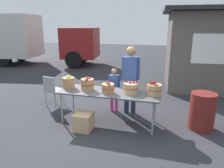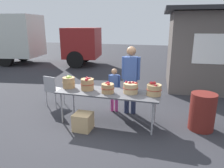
% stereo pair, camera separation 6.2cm
% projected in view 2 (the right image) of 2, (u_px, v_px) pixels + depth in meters
% --- Properties ---
extents(ground_plane, '(40.00, 40.00, 0.00)m').
position_uv_depth(ground_plane, '(108.00, 122.00, 4.88)').
color(ground_plane, '#2D2D33').
extents(market_table, '(2.30, 0.76, 0.75)m').
position_uv_depth(market_table, '(108.00, 93.00, 4.68)').
color(market_table, '#4C4C51').
rests_on(market_table, ground).
extents(apple_basket_green_0, '(0.30, 0.30, 0.29)m').
position_uv_depth(apple_basket_green_0, '(69.00, 82.00, 4.94)').
color(apple_basket_green_0, '#A87F51').
rests_on(apple_basket_green_0, market_table).
extents(apple_basket_red_0, '(0.31, 0.31, 0.30)m').
position_uv_depth(apple_basket_red_0, '(87.00, 84.00, 4.78)').
color(apple_basket_red_0, '#A87F51').
rests_on(apple_basket_red_0, market_table).
extents(apple_basket_red_1, '(0.30, 0.30, 0.26)m').
position_uv_depth(apple_basket_red_1, '(108.00, 88.00, 4.57)').
color(apple_basket_red_1, '#A87F51').
rests_on(apple_basket_red_1, market_table).
extents(apple_basket_red_2, '(0.33, 0.33, 0.27)m').
position_uv_depth(apple_basket_red_2, '(131.00, 88.00, 4.56)').
color(apple_basket_red_2, tan).
rests_on(apple_basket_red_2, market_table).
extents(apple_basket_red_3, '(0.32, 0.32, 0.29)m').
position_uv_depth(apple_basket_red_3, '(154.00, 89.00, 4.42)').
color(apple_basket_red_3, tan).
rests_on(apple_basket_red_3, market_table).
extents(vendor_adult, '(0.45, 0.24, 1.71)m').
position_uv_depth(vendor_adult, '(131.00, 75.00, 5.12)').
color(vendor_adult, '#262D4C').
rests_on(vendor_adult, ground).
extents(child_customer, '(0.30, 0.17, 1.15)m').
position_uv_depth(child_customer, '(114.00, 87.00, 5.33)').
color(child_customer, '#CC3F8C').
rests_on(child_customer, ground).
extents(box_truck, '(7.95, 3.42, 2.75)m').
position_uv_depth(box_truck, '(21.00, 38.00, 11.91)').
color(box_truck, silver).
rests_on(box_truck, ground).
extents(food_kiosk, '(3.70, 3.14, 2.74)m').
position_uv_depth(food_kiosk, '(214.00, 49.00, 7.31)').
color(food_kiosk, '#59514C').
rests_on(food_kiosk, ground).
extents(folding_chair, '(0.47, 0.47, 0.86)m').
position_uv_depth(folding_chair, '(53.00, 88.00, 5.76)').
color(folding_chair, '#99999E').
rests_on(folding_chair, ground).
extents(trash_barrel, '(0.53, 0.53, 0.81)m').
position_uv_depth(trash_barrel, '(202.00, 112.00, 4.46)').
color(trash_barrel, maroon).
rests_on(trash_barrel, ground).
extents(produce_crate, '(0.37, 0.37, 0.37)m').
position_uv_depth(produce_crate, '(83.00, 122.00, 4.49)').
color(produce_crate, tan).
rests_on(produce_crate, ground).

